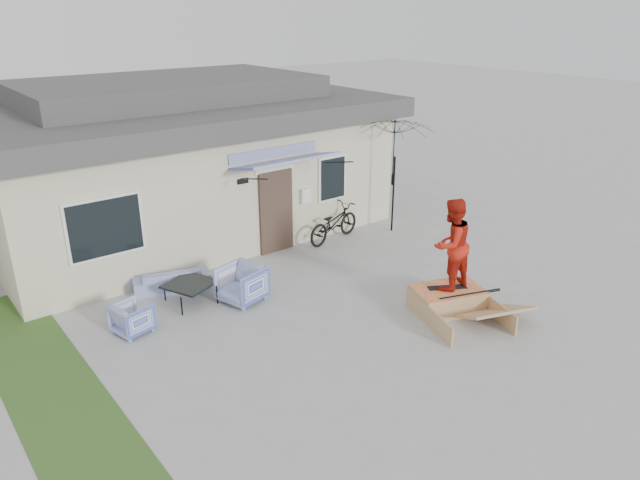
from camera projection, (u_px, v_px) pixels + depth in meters
ground at (366, 334)px, 11.19m from camera, size 90.00×90.00×0.00m
grass_strip at (50, 386)px, 9.66m from camera, size 1.40×8.00×0.01m
house at (174, 156)px, 16.31m from camera, size 10.80×8.49×4.10m
loveseat at (171, 275)px, 12.89m from camera, size 1.71×0.96×0.64m
armchair_left at (132, 317)px, 11.15m from camera, size 0.74×0.77×0.66m
armchair_right at (241, 282)px, 12.31m from camera, size 0.97×1.01×0.86m
coffee_table at (191, 292)px, 12.34m from camera, size 1.18×1.18×0.45m
bicycle at (334, 219)px, 15.48m from camera, size 1.95×1.00×1.19m
patio_umbrella at (394, 169)px, 15.74m from camera, size 2.18×2.04×2.20m
skate_ramp at (447, 299)px, 12.05m from camera, size 1.90×2.18×0.46m
skateboard at (447, 287)px, 12.00m from camera, size 0.79×0.58×0.05m
skater at (451, 243)px, 11.64m from camera, size 0.94×0.74×1.89m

